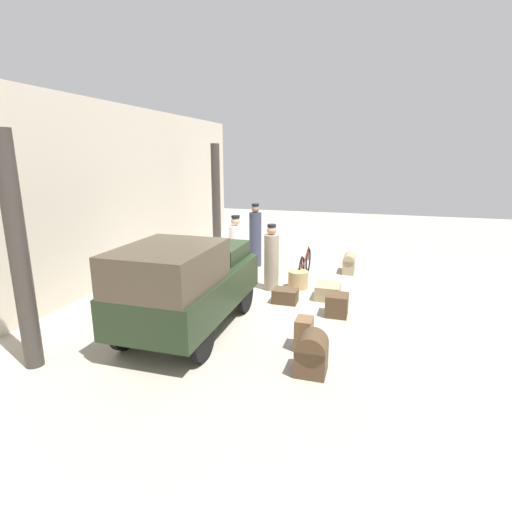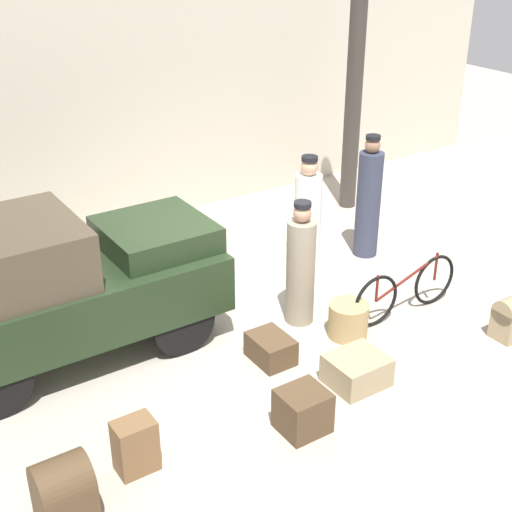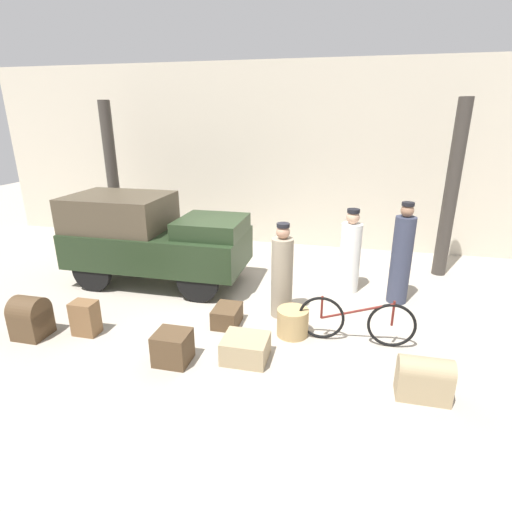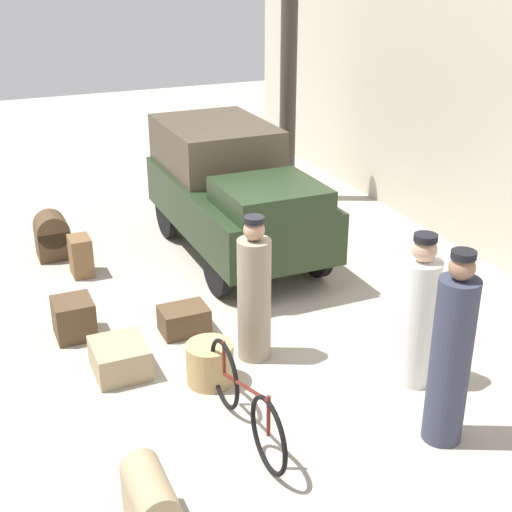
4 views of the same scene
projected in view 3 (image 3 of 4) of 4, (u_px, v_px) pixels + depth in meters
The scene contains 16 objects.
ground_plane at pixel (242, 309), 7.08m from camera, with size 30.00×30.00×0.00m, color #A89E8E.
station_building_facade at pixel (283, 157), 10.07m from camera, with size 16.00×0.15×4.50m.
canopy_pillar_left at pixel (113, 179), 9.72m from camera, with size 0.28×0.28×3.59m.
canopy_pillar_right at pixel (451, 191), 8.08m from camera, with size 0.28×0.28×3.59m.
truck at pixel (151, 236), 7.97m from camera, with size 3.50×1.60×1.77m.
bicycle at pixel (356, 321), 5.94m from camera, with size 1.72×0.04×0.74m.
wicker_basket at pixel (293, 322), 6.19m from camera, with size 0.49×0.49×0.44m.
porter_carrying_trunk at pixel (350, 255), 7.61m from camera, with size 0.39×0.39×1.63m.
porter_with_bicycle at pixel (282, 275), 6.64m from camera, with size 0.36×0.36×1.63m.
porter_lifting_near_truck at pixel (401, 257), 7.10m from camera, with size 0.36×0.36×1.86m.
suitcase_tan_flat at pixel (173, 347), 5.50m from camera, with size 0.47×0.44×0.45m.
suitcase_small_leather at pixel (246, 348), 5.58m from camera, with size 0.62×0.55×0.34m.
trunk_large_brown at pixel (227, 316), 6.52m from camera, with size 0.41×0.54×0.31m.
trunk_wicker_pale at pixel (85, 318), 6.20m from camera, with size 0.38×0.28×0.54m.
suitcase_black_upright at pixel (30, 317), 6.12m from camera, with size 0.46×0.46×0.66m.
trunk_barrel_dark at pixel (424, 378), 4.77m from camera, with size 0.63×0.32×0.55m.
Camera 3 is at (1.67, -6.14, 3.24)m, focal length 28.00 mm.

